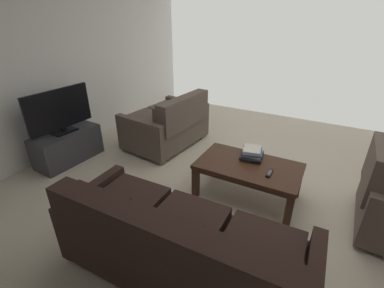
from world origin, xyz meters
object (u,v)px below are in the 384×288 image
Objects in this scene: tv_stand at (68,146)px; flat_tv at (59,111)px; loveseat_near at (168,124)px; sofa_main at (178,246)px; coffee_table at (248,170)px; tv_remote at (269,173)px; book_stack at (252,153)px.

flat_tv reaches higher than tv_stand.
tv_stand is (0.98, 1.13, -0.14)m from loveseat_near.
flat_tv reaches higher than sofa_main.
tv_remote is at bearing 160.95° from coffee_table.
coffee_table is at bearing 97.51° from book_stack.
flat_tv is 2.81m from tv_remote.
sofa_main is 1.31m from coffee_table.
book_stack is at bearing -166.95° from flat_tv.
loveseat_near is 1.55m from flat_tv.
book_stack reaches higher than tv_stand.
loveseat_near is at bearing -130.96° from flat_tv.
flat_tv is 2.97× the size of book_stack.
sofa_main is 2.11× the size of flat_tv.
flat_tv is (-0.00, 0.00, 0.54)m from tv_stand.
coffee_table is at bearing 154.80° from loveseat_near.
flat_tv is 5.81× the size of tv_remote.
sofa_main is 6.27× the size of book_stack.
loveseat_near is 8.33× the size of tv_remote.
loveseat_near is at bearing -20.01° from book_stack.
flat_tv reaches higher than loveseat_near.
loveseat_near reaches higher than book_stack.
book_stack is (-2.50, -0.58, 0.26)m from tv_stand.
flat_tv is at bearing 9.17° from coffee_table.
loveseat_near is 1.62m from book_stack.
tv_remote is (-0.38, -1.22, 0.08)m from sofa_main.
flat_tv is at bearing -20.59° from sofa_main.
coffee_table is 7.01× the size of tv_remote.
flat_tv reaches higher than tv_remote.
sofa_main is 2.47m from loveseat_near.
flat_tv is at bearing 13.05° from book_stack.
tv_stand is 5.75× the size of tv_remote.
tv_remote is at bearing 155.62° from loveseat_near.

